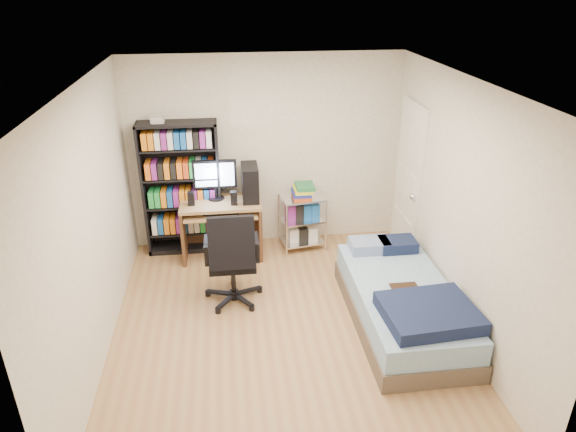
{
  "coord_description": "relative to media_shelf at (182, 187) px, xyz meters",
  "views": [
    {
      "loc": [
        -0.5,
        -4.34,
        3.33
      ],
      "look_at": [
        0.1,
        0.4,
        1.08
      ],
      "focal_mm": 32.0,
      "sensor_mm": 36.0,
      "label": 1
    }
  ],
  "objects": [
    {
      "name": "room",
      "position": [
        1.08,
        -1.84,
        0.36
      ],
      "size": [
        3.58,
        4.08,
        2.58
      ],
      "color": "#A37E51",
      "rests_on": "ground"
    },
    {
      "name": "media_shelf",
      "position": [
        0.0,
        0.0,
        0.0
      ],
      "size": [
        0.97,
        0.32,
        1.8
      ],
      "color": "black",
      "rests_on": "room"
    },
    {
      "name": "computer_desk",
      "position": [
        0.58,
        -0.17,
        -0.2
      ],
      "size": [
        1.01,
        0.58,
        1.27
      ],
      "color": "#A38354",
      "rests_on": "room"
    },
    {
      "name": "office_chair",
      "position": [
        0.59,
        -1.31,
        -0.53
      ],
      "size": [
        0.67,
        0.67,
        1.12
      ],
      "rotation": [
        0.0,
        0.0,
        0.0
      ],
      "color": "black",
      "rests_on": "room"
    },
    {
      "name": "wire_cart",
      "position": [
        1.53,
        -0.15,
        -0.3
      ],
      "size": [
        0.61,
        0.48,
        0.9
      ],
      "rotation": [
        0.0,
        0.0,
        0.16
      ],
      "color": "silver",
      "rests_on": "room"
    },
    {
      "name": "bed",
      "position": [
        2.32,
        -1.94,
        -0.64
      ],
      "size": [
        0.99,
        1.99,
        0.57
      ],
      "color": "brown",
      "rests_on": "room"
    },
    {
      "name": "door",
      "position": [
        2.81,
        -0.49,
        0.11
      ],
      "size": [
        0.12,
        0.8,
        2.0
      ],
      "color": "silver",
      "rests_on": "room"
    }
  ]
}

